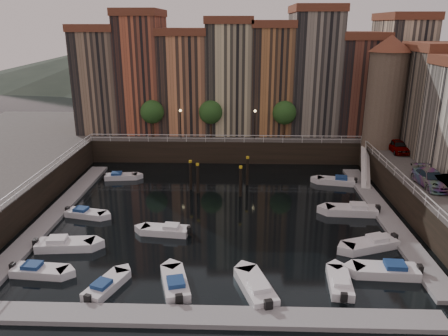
{
  "coord_description": "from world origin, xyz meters",
  "views": [
    {
      "loc": [
        1.76,
        -40.38,
        17.84
      ],
      "look_at": [
        0.29,
        4.0,
        3.29
      ],
      "focal_mm": 35.0,
      "sensor_mm": 36.0,
      "label": 1
    }
  ],
  "objects_px": {
    "gangway": "(366,165)",
    "car_c": "(431,179)",
    "mooring_pilings": "(219,177)",
    "boat_left_2": "(85,213)",
    "boat_left_1": "(64,244)",
    "corner_tower": "(386,90)",
    "boat_left_0": "(38,271)",
    "car_a": "(398,147)",
    "car_b": "(447,185)"
  },
  "relations": [
    {
      "from": "gangway",
      "to": "car_a",
      "type": "relative_size",
      "value": 1.87
    },
    {
      "from": "boat_left_0",
      "to": "car_a",
      "type": "height_order",
      "value": "car_a"
    },
    {
      "from": "corner_tower",
      "to": "boat_left_2",
      "type": "distance_m",
      "value": 38.17
    },
    {
      "from": "corner_tower",
      "to": "car_a",
      "type": "xyz_separation_m",
      "value": [
        1.23,
        -2.98,
        -6.44
      ]
    },
    {
      "from": "corner_tower",
      "to": "car_a",
      "type": "relative_size",
      "value": 3.11
    },
    {
      "from": "boat_left_0",
      "to": "car_a",
      "type": "xyz_separation_m",
      "value": [
        34.34,
        23.71,
        3.42
      ]
    },
    {
      "from": "mooring_pilings",
      "to": "boat_left_1",
      "type": "bearing_deg",
      "value": -131.72
    },
    {
      "from": "corner_tower",
      "to": "boat_left_2",
      "type": "height_order",
      "value": "corner_tower"
    },
    {
      "from": "car_a",
      "to": "car_c",
      "type": "xyz_separation_m",
      "value": [
        -0.93,
        -11.87,
        0.02
      ]
    },
    {
      "from": "mooring_pilings",
      "to": "boat_left_1",
      "type": "height_order",
      "value": "mooring_pilings"
    },
    {
      "from": "boat_left_1",
      "to": "boat_left_2",
      "type": "height_order",
      "value": "boat_left_1"
    },
    {
      "from": "boat_left_1",
      "to": "car_c",
      "type": "relative_size",
      "value": 0.94
    },
    {
      "from": "gangway",
      "to": "car_a",
      "type": "height_order",
      "value": "car_a"
    },
    {
      "from": "gangway",
      "to": "car_c",
      "type": "relative_size",
      "value": 1.55
    },
    {
      "from": "corner_tower",
      "to": "boat_left_0",
      "type": "distance_m",
      "value": 43.65
    },
    {
      "from": "car_c",
      "to": "car_b",
      "type": "bearing_deg",
      "value": -58.05
    },
    {
      "from": "gangway",
      "to": "mooring_pilings",
      "type": "distance_m",
      "value": 17.92
    },
    {
      "from": "boat_left_1",
      "to": "car_b",
      "type": "bearing_deg",
      "value": 5.47
    },
    {
      "from": "mooring_pilings",
      "to": "car_a",
      "type": "distance_m",
      "value": 22.39
    },
    {
      "from": "mooring_pilings",
      "to": "car_c",
      "type": "distance_m",
      "value": 21.6
    },
    {
      "from": "car_c",
      "to": "corner_tower",
      "type": "bearing_deg",
      "value": 88.26
    },
    {
      "from": "mooring_pilings",
      "to": "car_c",
      "type": "relative_size",
      "value": 1.27
    },
    {
      "from": "boat_left_0",
      "to": "car_b",
      "type": "height_order",
      "value": "car_b"
    },
    {
      "from": "mooring_pilings",
      "to": "boat_left_0",
      "type": "bearing_deg",
      "value": -125.49
    },
    {
      "from": "gangway",
      "to": "car_c",
      "type": "xyz_separation_m",
      "value": [
        3.2,
        -10.35,
        1.86
      ]
    },
    {
      "from": "mooring_pilings",
      "to": "boat_left_2",
      "type": "bearing_deg",
      "value": -149.94
    },
    {
      "from": "corner_tower",
      "to": "boat_left_2",
      "type": "relative_size",
      "value": 3.25
    },
    {
      "from": "corner_tower",
      "to": "mooring_pilings",
      "type": "xyz_separation_m",
      "value": [
        -20.31,
        -8.74,
        -8.54
      ]
    },
    {
      "from": "boat_left_0",
      "to": "boat_left_2",
      "type": "bearing_deg",
      "value": 94.82
    },
    {
      "from": "car_c",
      "to": "car_a",
      "type": "bearing_deg",
      "value": 82.64
    },
    {
      "from": "mooring_pilings",
      "to": "car_c",
      "type": "xyz_separation_m",
      "value": [
        20.61,
        -6.11,
        2.13
      ]
    },
    {
      "from": "boat_left_1",
      "to": "car_c",
      "type": "distance_m",
      "value": 34.08
    },
    {
      "from": "car_a",
      "to": "corner_tower",
      "type": "bearing_deg",
      "value": 112.39
    },
    {
      "from": "gangway",
      "to": "boat_left_2",
      "type": "distance_m",
      "value": 32.45
    },
    {
      "from": "gangway",
      "to": "mooring_pilings",
      "type": "xyz_separation_m",
      "value": [
        -17.41,
        -4.24,
        -0.27
      ]
    },
    {
      "from": "car_a",
      "to": "car_c",
      "type": "relative_size",
      "value": 0.83
    },
    {
      "from": "gangway",
      "to": "mooring_pilings",
      "type": "bearing_deg",
      "value": -166.32
    },
    {
      "from": "boat_left_1",
      "to": "car_a",
      "type": "xyz_separation_m",
      "value": [
        33.93,
        19.66,
        3.37
      ]
    },
    {
      "from": "corner_tower",
      "to": "boat_left_0",
      "type": "xyz_separation_m",
      "value": [
        -33.11,
        -26.69,
        -9.86
      ]
    },
    {
      "from": "boat_left_1",
      "to": "car_b",
      "type": "height_order",
      "value": "car_b"
    },
    {
      "from": "gangway",
      "to": "car_b",
      "type": "relative_size",
      "value": 1.95
    },
    {
      "from": "car_c",
      "to": "boat_left_1",
      "type": "bearing_deg",
      "value": -169.62
    },
    {
      "from": "car_a",
      "to": "boat_left_0",
      "type": "bearing_deg",
      "value": -145.39
    },
    {
      "from": "car_c",
      "to": "gangway",
      "type": "bearing_deg",
      "value": 104.29
    },
    {
      "from": "boat_left_1",
      "to": "gangway",
      "type": "bearing_deg",
      "value": 26.09
    },
    {
      "from": "corner_tower",
      "to": "car_c",
      "type": "xyz_separation_m",
      "value": [
        0.3,
        -14.85,
        -6.42
      ]
    },
    {
      "from": "gangway",
      "to": "boat_left_0",
      "type": "bearing_deg",
      "value": -143.7
    },
    {
      "from": "boat_left_2",
      "to": "gangway",
      "type": "bearing_deg",
      "value": 33.86
    },
    {
      "from": "boat_left_1",
      "to": "car_c",
      "type": "bearing_deg",
      "value": 8.04
    },
    {
      "from": "gangway",
      "to": "boat_left_0",
      "type": "relative_size",
      "value": 1.89
    }
  ]
}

